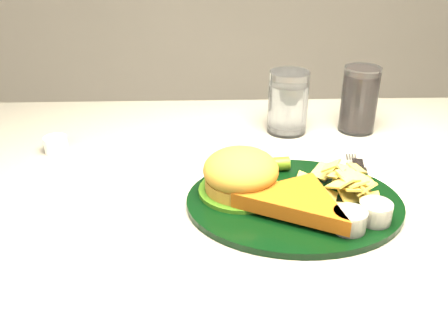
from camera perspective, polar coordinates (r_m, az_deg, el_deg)
The scene contains 5 objects.
dinner_plate at distance 0.77m, azimuth 8.15°, elevation -1.84°, with size 0.34×0.28×0.08m, color black, non-canonical shape.
water_glass at distance 1.03m, azimuth 7.32°, elevation 7.44°, with size 0.08×0.08×0.13m, color silver.
cola_glass at distance 1.06m, azimuth 15.21°, elevation 7.55°, with size 0.07×0.07×0.13m, color black.
fork_napkin at distance 0.87m, azimuth 15.85°, elevation -1.46°, with size 0.11×0.15×0.01m, color white, non-canonical shape.
ramekin at distance 1.00m, azimuth -18.66°, elevation 2.59°, with size 0.04×0.04×0.03m, color white.
Camera 1 is at (-0.06, -0.75, 1.16)m, focal length 40.00 mm.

